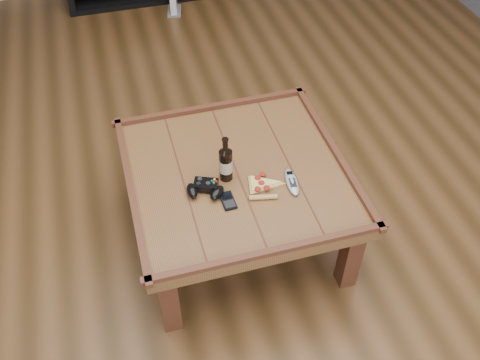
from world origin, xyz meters
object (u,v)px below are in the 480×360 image
object	(u,v)px
coffee_table	(237,181)
pizza_slice	(262,186)
beer_bottle	(226,163)
game_controller	(205,189)
remote_control	(292,182)
smartphone	(228,201)

from	to	relation	value
coffee_table	pizza_slice	xyz separation A→B (m)	(0.08, -0.13, 0.07)
beer_bottle	pizza_slice	xyz separation A→B (m)	(0.14, -0.10, -0.09)
coffee_table	beer_bottle	bearing A→B (deg)	-157.50
coffee_table	pizza_slice	size ratio (longest dim) A/B	4.21
coffee_table	pizza_slice	distance (m)	0.16
game_controller	remote_control	distance (m)	0.39
remote_control	smartphone	bearing A→B (deg)	-168.08
coffee_table	pizza_slice	bearing A→B (deg)	-57.33
coffee_table	beer_bottle	world-z (taller)	beer_bottle
beer_bottle	pizza_slice	distance (m)	0.19
coffee_table	smartphone	distance (m)	0.20
beer_bottle	smartphone	distance (m)	0.17
smartphone	remote_control	bearing A→B (deg)	3.35
remote_control	game_controller	bearing A→B (deg)	179.01
coffee_table	game_controller	size ratio (longest dim) A/B	5.89
game_controller	pizza_slice	distance (m)	0.25
coffee_table	remote_control	bearing A→B (deg)	-33.07
remote_control	coffee_table	bearing A→B (deg)	153.80
game_controller	remote_control	world-z (taller)	game_controller
pizza_slice	remote_control	size ratio (longest dim) A/B	1.41
coffee_table	remote_control	world-z (taller)	same
smartphone	coffee_table	bearing A→B (deg)	61.00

